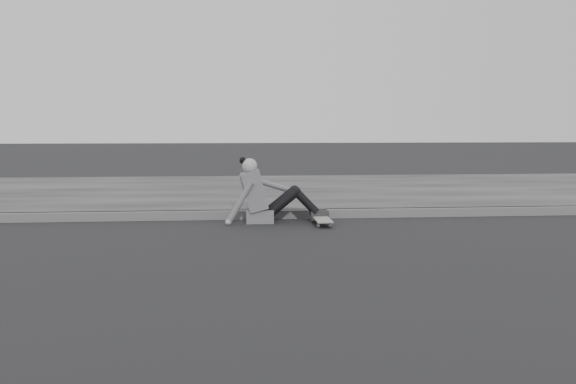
% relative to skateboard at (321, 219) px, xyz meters
% --- Properties ---
extents(ground, '(80.00, 80.00, 0.00)m').
position_rel_skateboard_xyz_m(ground, '(2.12, -2.00, -0.07)').
color(ground, black).
rests_on(ground, ground).
extents(curb, '(24.00, 0.16, 0.12)m').
position_rel_skateboard_xyz_m(curb, '(2.12, 0.58, -0.01)').
color(curb, '#555555').
rests_on(curb, ground).
extents(sidewalk, '(24.00, 6.00, 0.12)m').
position_rel_skateboard_xyz_m(sidewalk, '(2.12, 3.60, -0.01)').
color(sidewalk, '#383838').
rests_on(sidewalk, ground).
extents(skateboard, '(0.20, 0.78, 0.09)m').
position_rel_skateboard_xyz_m(skateboard, '(0.00, 0.00, 0.00)').
color(skateboard, gray).
rests_on(skateboard, ground).
extents(seated_woman, '(1.38, 0.46, 0.88)m').
position_rel_skateboard_xyz_m(seated_woman, '(-0.73, 0.25, 0.29)').
color(seated_woman, '#5B5B5E').
rests_on(seated_woman, ground).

